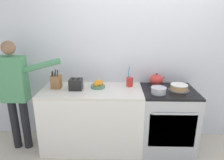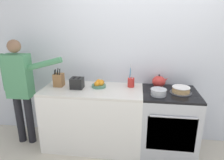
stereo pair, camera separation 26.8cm
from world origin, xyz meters
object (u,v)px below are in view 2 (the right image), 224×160
(layer_cake, at_px, (181,90))
(toaster, at_px, (77,83))
(knife_block, at_px, (59,80))
(utensil_crock, at_px, (131,82))
(person_baker, at_px, (20,85))
(mixing_bowl, at_px, (158,92))
(fruit_bowl, at_px, (99,84))
(tea_kettle, at_px, (159,82))
(stove_range, at_px, (168,122))

(layer_cake, height_order, toaster, toaster)
(knife_block, distance_m, utensil_crock, 1.04)
(person_baker, bearing_deg, mixing_bowl, 0.52)
(utensil_crock, relative_size, fruit_bowl, 1.71)
(knife_block, height_order, toaster, knife_block)
(mixing_bowl, xyz_separation_m, person_baker, (-1.93, 0.06, -0.01))
(layer_cake, bearing_deg, utensil_crock, 166.94)
(layer_cake, relative_size, knife_block, 1.04)
(knife_block, relative_size, person_baker, 0.17)
(toaster, bearing_deg, person_baker, -175.47)
(tea_kettle, bearing_deg, utensil_crock, -172.68)
(layer_cake, bearing_deg, knife_block, 178.18)
(layer_cake, bearing_deg, tea_kettle, 142.67)
(mixing_bowl, xyz_separation_m, utensil_crock, (-0.36, 0.28, 0.03))
(tea_kettle, height_order, fruit_bowl, tea_kettle)
(stove_range, xyz_separation_m, layer_cake, (0.13, -0.00, 0.49))
(toaster, bearing_deg, mixing_bowl, -6.20)
(knife_block, bearing_deg, utensil_crock, 5.52)
(utensil_crock, bearing_deg, toaster, -168.33)
(stove_range, xyz_separation_m, person_baker, (-2.10, -0.07, 0.49))
(fruit_bowl, xyz_separation_m, toaster, (-0.30, -0.09, 0.03))
(layer_cake, relative_size, person_baker, 0.18)
(mixing_bowl, bearing_deg, stove_range, 35.65)
(utensil_crock, height_order, fruit_bowl, utensil_crock)
(tea_kettle, bearing_deg, stove_range, -55.42)
(tea_kettle, height_order, knife_block, knife_block)
(person_baker, bearing_deg, layer_cake, 3.85)
(tea_kettle, height_order, person_baker, person_baker)
(tea_kettle, xyz_separation_m, knife_block, (-1.43, -0.15, 0.01))
(layer_cake, xyz_separation_m, person_baker, (-2.23, -0.07, -0.00))
(mixing_bowl, xyz_separation_m, knife_block, (-1.40, 0.18, 0.05))
(tea_kettle, relative_size, mixing_bowl, 1.12)
(stove_range, height_order, utensil_crock, utensil_crock)
(tea_kettle, distance_m, utensil_crock, 0.40)
(utensil_crock, bearing_deg, tea_kettle, 7.32)
(knife_block, distance_m, toaster, 0.29)
(person_baker, bearing_deg, knife_block, 14.84)
(stove_range, bearing_deg, knife_block, 178.11)
(mixing_bowl, height_order, person_baker, person_baker)
(fruit_bowl, relative_size, person_baker, 0.13)
(stove_range, relative_size, fruit_bowl, 4.46)
(knife_block, xyz_separation_m, person_baker, (-0.53, -0.12, -0.06))
(mixing_bowl, xyz_separation_m, fruit_bowl, (-0.81, 0.21, -0.00))
(layer_cake, bearing_deg, person_baker, -178.32)
(knife_block, relative_size, fruit_bowl, 1.35)
(stove_range, height_order, knife_block, knife_block)
(mixing_bowl, height_order, knife_block, knife_block)
(tea_kettle, xyz_separation_m, fruit_bowl, (-0.85, -0.11, -0.04))
(person_baker, bearing_deg, tea_kettle, 10.02)
(utensil_crock, bearing_deg, person_baker, -172.03)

